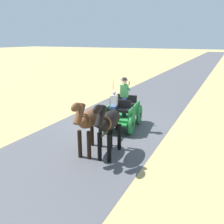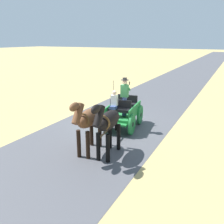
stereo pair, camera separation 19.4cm
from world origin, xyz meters
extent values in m
plane|color=tan|center=(0.00, 0.00, 0.00)|extent=(200.00, 200.00, 0.00)
cube|color=#4C4C51|center=(0.00, 0.00, 0.00)|extent=(5.58, 160.00, 0.01)
cube|color=#1E7233|center=(-0.60, 0.07, 0.66)|extent=(1.47, 2.33, 0.12)
cube|color=#1E7233|center=(-1.16, -0.01, 0.94)|extent=(0.32, 2.08, 0.44)
cube|color=#1E7233|center=(-0.03, 0.14, 0.94)|extent=(0.32, 2.08, 0.44)
cube|color=#1E7233|center=(-0.75, 1.28, 0.56)|extent=(1.10, 0.37, 0.08)
cube|color=#1E7233|center=(-0.45, -1.13, 0.48)|extent=(0.74, 0.29, 0.06)
cube|color=black|center=(-0.67, 0.67, 1.04)|extent=(1.06, 0.49, 0.14)
cube|color=black|center=(-0.65, 0.49, 1.26)|extent=(1.02, 0.21, 0.44)
cube|color=black|center=(-0.54, -0.43, 1.04)|extent=(1.06, 0.49, 0.14)
cube|color=black|center=(-0.51, -0.60, 1.26)|extent=(1.02, 0.21, 0.44)
cylinder|color=#1E7233|center=(-1.34, 0.75, 0.48)|extent=(0.22, 0.96, 0.96)
cylinder|color=black|center=(-1.34, 0.75, 0.48)|extent=(0.15, 0.22, 0.21)
cylinder|color=#1E7233|center=(-0.05, 0.91, 0.48)|extent=(0.22, 0.96, 0.96)
cylinder|color=black|center=(-0.05, 0.91, 0.48)|extent=(0.15, 0.22, 0.21)
cylinder|color=#1E7233|center=(-1.15, -0.78, 0.48)|extent=(0.22, 0.96, 0.96)
cylinder|color=black|center=(-1.15, -0.78, 0.48)|extent=(0.15, 0.22, 0.21)
cylinder|color=#1E7233|center=(0.14, -0.62, 0.48)|extent=(0.22, 0.96, 0.96)
cylinder|color=black|center=(0.14, -0.62, 0.48)|extent=(0.15, 0.22, 0.21)
cylinder|color=brown|center=(-0.88, 2.25, 0.61)|extent=(0.32, 1.99, 0.07)
cylinder|color=black|center=(-0.38, 0.70, 1.74)|extent=(0.02, 0.02, 1.30)
cylinder|color=#384C7F|center=(-0.79, 0.37, 1.17)|extent=(0.22, 0.22, 0.90)
cube|color=#387F47|center=(-0.79, 0.37, 1.90)|extent=(0.37, 0.26, 0.56)
sphere|color=beige|center=(-0.79, 0.37, 2.30)|extent=(0.22, 0.22, 0.22)
cylinder|color=black|center=(-0.79, 0.37, 2.40)|extent=(0.36, 0.36, 0.01)
cylinder|color=black|center=(-0.79, 0.37, 2.45)|extent=(0.20, 0.20, 0.10)
cylinder|color=#387F47|center=(-0.97, 0.39, 2.08)|extent=(0.27, 0.11, 0.32)
cube|color=black|center=(-1.03, 0.40, 2.28)|extent=(0.03, 0.07, 0.14)
cube|color=#384C7F|center=(-0.44, 0.82, 1.18)|extent=(0.32, 0.35, 0.14)
cube|color=silver|center=(-0.43, 0.70, 1.49)|extent=(0.32, 0.24, 0.48)
sphere|color=beige|center=(-0.43, 0.70, 1.84)|extent=(0.20, 0.20, 0.20)
ellipsoid|color=black|center=(-1.36, 2.99, 1.37)|extent=(0.71, 1.61, 0.64)
cylinder|color=black|center=(-1.60, 3.52, 0.53)|extent=(0.15, 0.15, 1.05)
cylinder|color=black|center=(-1.24, 3.55, 0.53)|extent=(0.15, 0.15, 1.05)
cylinder|color=black|center=(-1.49, 2.43, 0.53)|extent=(0.15, 0.15, 1.05)
cylinder|color=black|center=(-1.13, 2.47, 0.53)|extent=(0.15, 0.15, 1.05)
cylinder|color=black|center=(-1.45, 3.83, 1.77)|extent=(0.32, 0.67, 0.73)
ellipsoid|color=black|center=(-1.47, 4.05, 2.07)|extent=(0.27, 0.56, 0.28)
cube|color=black|center=(-1.45, 3.81, 1.81)|extent=(0.11, 0.51, 0.56)
cylinder|color=black|center=(-1.29, 2.25, 1.07)|extent=(0.11, 0.11, 0.70)
torus|color=brown|center=(-1.42, 3.54, 1.45)|extent=(0.55, 0.12, 0.55)
ellipsoid|color=brown|center=(-0.59, 3.09, 1.37)|extent=(0.75, 1.62, 0.64)
cylinder|color=black|center=(-0.84, 3.61, 0.53)|extent=(0.15, 0.15, 1.05)
cylinder|color=black|center=(-0.47, 3.65, 0.53)|extent=(0.15, 0.15, 1.05)
cylinder|color=black|center=(-0.70, 2.53, 0.53)|extent=(0.15, 0.15, 1.05)
cylinder|color=black|center=(-0.34, 2.57, 0.53)|extent=(0.15, 0.15, 1.05)
cylinder|color=brown|center=(-0.69, 3.93, 1.77)|extent=(0.34, 0.68, 0.73)
ellipsoid|color=brown|center=(-0.72, 4.15, 2.07)|extent=(0.29, 0.56, 0.28)
cube|color=black|center=(-0.69, 3.91, 1.81)|extent=(0.12, 0.51, 0.56)
cylinder|color=black|center=(-0.50, 2.36, 1.07)|extent=(0.11, 0.11, 0.70)
torus|color=brown|center=(-0.66, 3.63, 1.45)|extent=(0.55, 0.14, 0.55)
camera|label=1|loc=(-5.04, 10.27, 4.17)|focal=38.37mm
camera|label=2|loc=(-5.21, 10.18, 4.17)|focal=38.37mm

